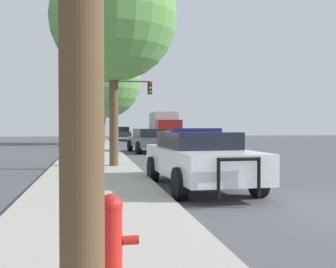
{
  "coord_description": "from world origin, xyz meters",
  "views": [
    {
      "loc": [
        -5.15,
        -6.69,
        1.57
      ],
      "look_at": [
        -0.56,
        18.93,
        1.04
      ],
      "focal_mm": 45.0,
      "sensor_mm": 36.0,
      "label": 1
    }
  ],
  "objects_px": {
    "traffic_light": "(119,98)",
    "police_car": "(199,158)",
    "car_background_oncoming": "(193,137)",
    "tree_sidewalk_far": "(103,80)",
    "car_background_distant": "(121,133)",
    "tree_sidewalk_near": "(114,17)",
    "box_truck": "(164,125)",
    "fire_hydrant": "(111,238)",
    "car_background_midblock": "(148,140)"
  },
  "relations": [
    {
      "from": "traffic_light",
      "to": "police_car",
      "type": "bearing_deg",
      "value": -87.82
    },
    {
      "from": "car_background_oncoming",
      "to": "tree_sidewalk_far",
      "type": "distance_m",
      "value": 9.64
    },
    {
      "from": "tree_sidewalk_far",
      "to": "police_car",
      "type": "bearing_deg",
      "value": -86.06
    },
    {
      "from": "car_background_distant",
      "to": "tree_sidewalk_near",
      "type": "xyz_separation_m",
      "value": [
        -2.3,
        -30.49,
        4.66
      ]
    },
    {
      "from": "police_car",
      "to": "traffic_light",
      "type": "bearing_deg",
      "value": -90.28
    },
    {
      "from": "traffic_light",
      "to": "car_background_oncoming",
      "type": "relative_size",
      "value": 1.09
    },
    {
      "from": "traffic_light",
      "to": "tree_sidewalk_far",
      "type": "distance_m",
      "value": 6.13
    },
    {
      "from": "traffic_light",
      "to": "tree_sidewalk_near",
      "type": "relative_size",
      "value": 0.62
    },
    {
      "from": "car_background_oncoming",
      "to": "car_background_distant",
      "type": "bearing_deg",
      "value": -71.13
    },
    {
      "from": "box_truck",
      "to": "tree_sidewalk_near",
      "type": "relative_size",
      "value": 0.99
    },
    {
      "from": "traffic_light",
      "to": "tree_sidewalk_near",
      "type": "bearing_deg",
      "value": -94.38
    },
    {
      "from": "tree_sidewalk_far",
      "to": "box_truck",
      "type": "bearing_deg",
      "value": 47.29
    },
    {
      "from": "traffic_light",
      "to": "tree_sidewalk_near",
      "type": "distance_m",
      "value": 14.74
    },
    {
      "from": "box_truck",
      "to": "tree_sidewalk_far",
      "type": "distance_m",
      "value": 10.06
    },
    {
      "from": "traffic_light",
      "to": "car_background_distant",
      "type": "bearing_deg",
      "value": 85.76
    },
    {
      "from": "tree_sidewalk_far",
      "to": "car_background_oncoming",
      "type": "bearing_deg",
      "value": -40.73
    },
    {
      "from": "police_car",
      "to": "box_truck",
      "type": "xyz_separation_m",
      "value": [
        4.59,
        32.15,
        0.82
      ]
    },
    {
      "from": "car_background_oncoming",
      "to": "tree_sidewalk_far",
      "type": "bearing_deg",
      "value": -36.95
    },
    {
      "from": "fire_hydrant",
      "to": "car_background_distant",
      "type": "relative_size",
      "value": 0.18
    },
    {
      "from": "police_car",
      "to": "car_background_distant",
      "type": "height_order",
      "value": "police_car"
    },
    {
      "from": "police_car",
      "to": "car_background_distant",
      "type": "bearing_deg",
      "value": -93.17
    },
    {
      "from": "fire_hydrant",
      "to": "car_background_distant",
      "type": "height_order",
      "value": "car_background_distant"
    },
    {
      "from": "fire_hydrant",
      "to": "box_truck",
      "type": "bearing_deg",
      "value": 79.67
    },
    {
      "from": "car_background_midblock",
      "to": "tree_sidewalk_far",
      "type": "relative_size",
      "value": 0.54
    },
    {
      "from": "car_background_distant",
      "to": "tree_sidewalk_far",
      "type": "relative_size",
      "value": 0.57
    },
    {
      "from": "police_car",
      "to": "traffic_light",
      "type": "xyz_separation_m",
      "value": [
        -0.74,
        19.53,
        2.73
      ]
    },
    {
      "from": "car_background_distant",
      "to": "tree_sidewalk_near",
      "type": "height_order",
      "value": "tree_sidewalk_near"
    },
    {
      "from": "car_background_midblock",
      "to": "police_car",
      "type": "bearing_deg",
      "value": -97.1
    },
    {
      "from": "car_background_midblock",
      "to": "car_background_oncoming",
      "type": "bearing_deg",
      "value": 49.88
    },
    {
      "from": "car_background_midblock",
      "to": "box_truck",
      "type": "bearing_deg",
      "value": 72.79
    },
    {
      "from": "fire_hydrant",
      "to": "tree_sidewalk_near",
      "type": "bearing_deg",
      "value": 87.02
    },
    {
      "from": "fire_hydrant",
      "to": "car_background_oncoming",
      "type": "xyz_separation_m",
      "value": [
        7.12,
        26.27,
        0.12
      ]
    },
    {
      "from": "fire_hydrant",
      "to": "car_background_midblock",
      "type": "relative_size",
      "value": 0.18
    },
    {
      "from": "box_truck",
      "to": "tree_sidewalk_near",
      "type": "xyz_separation_m",
      "value": [
        -6.45,
        -27.19,
        3.83
      ]
    },
    {
      "from": "tree_sidewalk_far",
      "to": "traffic_light",
      "type": "bearing_deg",
      "value": -80.16
    },
    {
      "from": "car_background_distant",
      "to": "car_background_midblock",
      "type": "bearing_deg",
      "value": -87.95
    },
    {
      "from": "tree_sidewalk_near",
      "to": "tree_sidewalk_far",
      "type": "bearing_deg",
      "value": 89.67
    },
    {
      "from": "car_background_oncoming",
      "to": "box_truck",
      "type": "distance_m",
      "value": 12.41
    },
    {
      "from": "police_car",
      "to": "box_truck",
      "type": "distance_m",
      "value": 32.48
    },
    {
      "from": "fire_hydrant",
      "to": "traffic_light",
      "type": "height_order",
      "value": "traffic_light"
    },
    {
      "from": "box_truck",
      "to": "car_background_oncoming",
      "type": "bearing_deg",
      "value": 91.61
    },
    {
      "from": "car_background_distant",
      "to": "box_truck",
      "type": "xyz_separation_m",
      "value": [
        4.15,
        -3.3,
        0.82
      ]
    },
    {
      "from": "car_background_oncoming",
      "to": "tree_sidewalk_far",
      "type": "height_order",
      "value": "tree_sidewalk_far"
    },
    {
      "from": "car_background_midblock",
      "to": "car_background_oncoming",
      "type": "height_order",
      "value": "car_background_midblock"
    },
    {
      "from": "box_truck",
      "to": "traffic_light",
      "type": "bearing_deg",
      "value": 68.36
    },
    {
      "from": "fire_hydrant",
      "to": "traffic_light",
      "type": "bearing_deg",
      "value": 86.23
    },
    {
      "from": "box_truck",
      "to": "fire_hydrant",
      "type": "bearing_deg",
      "value": 80.93
    },
    {
      "from": "tree_sidewalk_far",
      "to": "car_background_distant",
      "type": "bearing_deg",
      "value": 77.89
    },
    {
      "from": "car_background_midblock",
      "to": "box_truck",
      "type": "relative_size",
      "value": 0.61
    },
    {
      "from": "car_background_distant",
      "to": "tree_sidewalk_near",
      "type": "bearing_deg",
      "value": -92.64
    }
  ]
}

